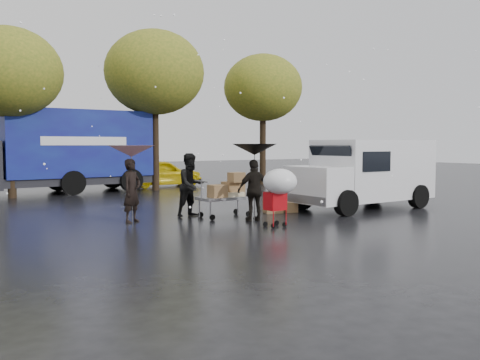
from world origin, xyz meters
TOP-DOWN VIEW (x-y plane):
  - ground at (0.00, 0.00)m, footprint 90.00×90.00m
  - person_pink at (-2.02, 1.64)m, footprint 0.73×0.66m
  - person_middle at (-0.20, 1.71)m, footprint 0.98×0.82m
  - person_black at (0.78, -0.01)m, footprint 1.03×0.57m
  - umbrella_pink at (-2.02, 1.64)m, footprint 1.20×1.20m
  - umbrella_black at (0.78, -0.01)m, footprint 1.20×1.20m
  - vendor_cart at (0.60, 1.06)m, footprint 1.52×0.80m
  - shopping_cart at (0.66, -1.22)m, footprint 0.84×0.84m
  - white_van at (5.35, 0.25)m, footprint 4.91×2.18m
  - blue_truck at (-1.55, 11.01)m, footprint 8.30×2.60m
  - box_ground_near at (2.21, 1.02)m, footprint 0.63×0.56m
  - box_ground_far at (2.74, 0.85)m, footprint 0.47×0.42m
  - yellow_taxi at (3.53, 11.62)m, footprint 4.07×1.92m
  - tree_row at (-0.47, 10.00)m, footprint 21.60×4.40m

SIDE VIEW (x-z plane):
  - ground at x=0.00m, z-range 0.00..0.00m
  - box_ground_far at x=2.74m, z-range 0.00..0.31m
  - box_ground_near at x=2.21m, z-range 0.00..0.47m
  - yellow_taxi at x=3.53m, z-range 0.00..1.34m
  - vendor_cart at x=0.60m, z-range 0.09..1.36m
  - person_black at x=0.78m, z-range 0.00..1.66m
  - person_pink at x=-2.02m, z-range 0.00..1.68m
  - person_middle at x=-0.20m, z-range 0.00..1.81m
  - shopping_cart at x=0.66m, z-range 0.33..1.80m
  - white_van at x=5.35m, z-range 0.06..2.26m
  - blue_truck at x=-1.55m, z-range 0.01..3.51m
  - umbrella_pink at x=-2.02m, z-range 0.86..2.90m
  - umbrella_black at x=0.78m, z-range 0.89..2.96m
  - tree_row at x=-0.47m, z-range 1.46..8.58m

